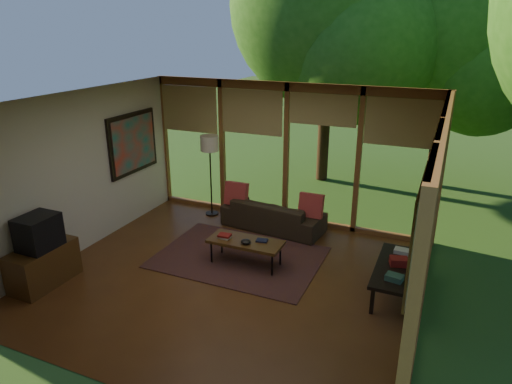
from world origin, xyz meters
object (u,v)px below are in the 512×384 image
at_px(sofa, 273,215).
at_px(television, 38,232).
at_px(coffee_table, 246,242).
at_px(floor_lamp, 210,148).
at_px(side_console, 398,269).
at_px(media_cabinet, 43,265).

bearing_deg(sofa, television, 59.43).
relative_size(television, coffee_table, 0.46).
height_order(floor_lamp, coffee_table, floor_lamp).
distance_m(coffee_table, side_console, 2.35).
height_order(television, side_console, television).
bearing_deg(media_cabinet, side_console, 20.04).
bearing_deg(side_console, media_cabinet, -159.96).
xyz_separation_m(coffee_table, side_console, (2.35, 0.04, 0.02)).
relative_size(media_cabinet, television, 1.82).
bearing_deg(sofa, coffee_table, 100.12).
distance_m(media_cabinet, coffee_table, 3.06).
height_order(media_cabinet, coffee_table, media_cabinet).
distance_m(sofa, floor_lamp, 1.81).
bearing_deg(coffee_table, media_cabinet, -145.47).
relative_size(floor_lamp, coffee_table, 1.38).
relative_size(television, side_console, 0.39).
bearing_deg(television, media_cabinet, 180.00).
bearing_deg(sofa, media_cabinet, 59.20).
bearing_deg(coffee_table, sofa, 94.06).
distance_m(floor_lamp, coffee_table, 2.45).
xyz_separation_m(media_cabinet, side_console, (4.87, 1.78, 0.11)).
relative_size(coffee_table, side_console, 0.86).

